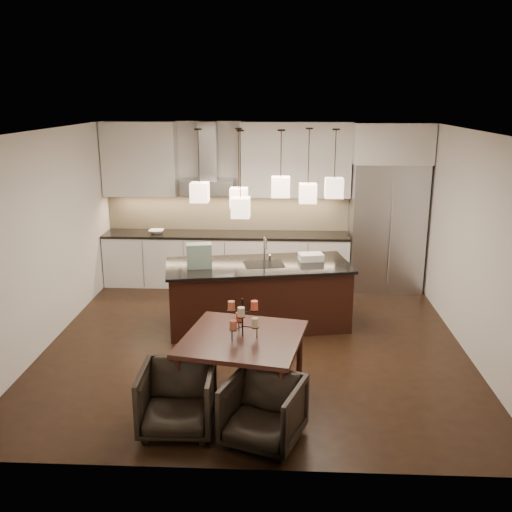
{
  "coord_description": "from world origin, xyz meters",
  "views": [
    {
      "loc": [
        0.35,
        -7.11,
        3.21
      ],
      "look_at": [
        0.0,
        0.2,
        1.15
      ],
      "focal_mm": 40.0,
      "sensor_mm": 36.0,
      "label": 1
    }
  ],
  "objects_px": {
    "armchair_left": "(177,399)",
    "dining_table": "(243,368)",
    "refrigerator": "(386,227)",
    "island_body": "(258,296)",
    "armchair_right": "(263,411)"
  },
  "relations": [
    {
      "from": "island_body",
      "to": "armchair_right",
      "type": "height_order",
      "value": "island_body"
    },
    {
      "from": "dining_table",
      "to": "armchair_right",
      "type": "distance_m",
      "value": 0.84
    },
    {
      "from": "island_body",
      "to": "dining_table",
      "type": "distance_m",
      "value": 2.1
    },
    {
      "from": "refrigerator",
      "to": "armchair_right",
      "type": "distance_m",
      "value": 5.12
    },
    {
      "from": "dining_table",
      "to": "armchair_left",
      "type": "height_order",
      "value": "dining_table"
    },
    {
      "from": "armchair_left",
      "to": "dining_table",
      "type": "bearing_deg",
      "value": 45.09
    },
    {
      "from": "refrigerator",
      "to": "dining_table",
      "type": "height_order",
      "value": "refrigerator"
    },
    {
      "from": "dining_table",
      "to": "armchair_left",
      "type": "xyz_separation_m",
      "value": [
        -0.6,
        -0.63,
        -0.03
      ]
    },
    {
      "from": "armchair_left",
      "to": "armchair_right",
      "type": "relative_size",
      "value": 1.04
    },
    {
      "from": "armchair_right",
      "to": "refrigerator",
      "type": "bearing_deg",
      "value": 87.68
    },
    {
      "from": "refrigerator",
      "to": "island_body",
      "type": "xyz_separation_m",
      "value": [
        -2.09,
        -1.79,
        -0.63
      ]
    },
    {
      "from": "dining_table",
      "to": "armchair_right",
      "type": "height_order",
      "value": "dining_table"
    },
    {
      "from": "refrigerator",
      "to": "island_body",
      "type": "height_order",
      "value": "refrigerator"
    },
    {
      "from": "armchair_right",
      "to": "armchair_left",
      "type": "bearing_deg",
      "value": -171.15
    },
    {
      "from": "island_body",
      "to": "armchair_right",
      "type": "bearing_deg",
      "value": -97.02
    }
  ]
}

